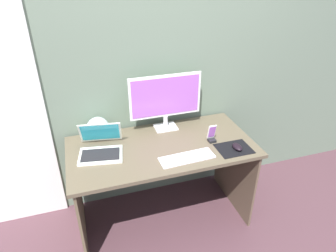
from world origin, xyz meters
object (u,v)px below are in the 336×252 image
monitor (165,99)px  laptop (101,147)px  keyboard_external (187,158)px  fishbowl (98,128)px  mouse (237,147)px  phone_in_dock (212,136)px

monitor → laptop: (-0.55, -0.20, -0.22)m
monitor → keyboard_external: bearing=-88.2°
laptop → fishbowl: size_ratio=1.99×
fishbowl → mouse: fishbowl is taller
keyboard_external → phone_in_dock: 0.31m
monitor → fishbowl: bearing=178.4°
phone_in_dock → keyboard_external: bearing=-149.0°
laptop → fishbowl: bearing=87.5°
monitor → mouse: 0.66m
keyboard_external → phone_in_dock: phone_in_dock is taller
keyboard_external → mouse: (0.39, -0.01, 0.02)m
fishbowl → mouse: bearing=-26.8°
monitor → mouse: (0.41, -0.46, -0.24)m
monitor → fishbowl: monitor is taller
keyboard_external → phone_in_dock: size_ratio=2.82×
mouse → laptop: bearing=163.3°
monitor → keyboard_external: (0.01, -0.46, -0.26)m
monitor → fishbowl: size_ratio=3.30×
mouse → fishbowl: bearing=152.2°
monitor → laptop: size_ratio=1.66×
phone_in_dock → laptop: bearing=172.7°
laptop → keyboard_external: (0.56, -0.26, -0.04)m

